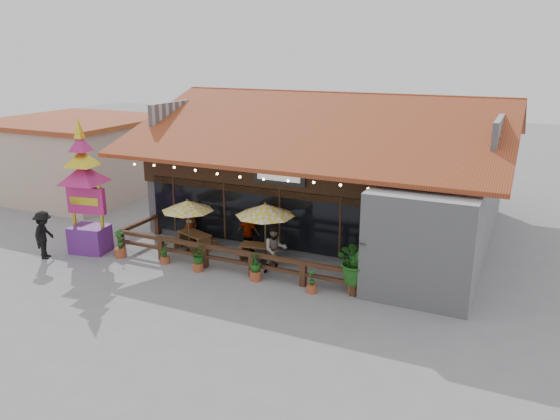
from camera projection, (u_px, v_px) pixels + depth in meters
The scene contains 19 objects.
ground at pixel (271, 274), 20.02m from camera, with size 100.00×100.00×0.00m, color gray.
restaurant_building at pixel (338, 179), 25.03m from camera, with size 15.50×14.73×6.09m.
patio_railing at pixel (214, 251), 20.53m from camera, with size 10.00×2.60×0.92m.
neighbor_building at pixel (78, 156), 30.71m from camera, with size 8.40×8.40×4.22m.
umbrella_left at pixel (188, 206), 21.61m from camera, with size 2.75×2.75×2.24m.
umbrella_right at pixel (265, 210), 20.46m from camera, with size 3.01×3.01×2.42m.
picnic_table_left at pixel (195, 238), 22.33m from camera, with size 1.82×1.70×0.71m.
picnic_table_right at pixel (258, 250), 21.10m from camera, with size 1.57×1.41×0.67m.
thai_sign_tower at pixel (84, 178), 21.34m from camera, with size 2.50×2.50×5.83m.
tropical_plant at pixel (357, 262), 18.11m from camera, with size 1.89×1.84×1.99m.
diner_a at pixel (190, 224), 22.91m from camera, with size 0.61×0.40×1.67m, color #3A2612.
diner_b at pixel (275, 249), 19.88m from camera, with size 0.88×0.68×1.80m, color #3A2612.
diner_c at pixel (248, 233), 21.87m from camera, with size 0.98×0.41×1.67m, color #3A2612.
pedestrian at pixel (44, 235), 21.26m from camera, with size 1.24×0.71×1.92m, color black.
planter_a at pixel (120, 246), 21.51m from camera, with size 0.47×0.46×1.13m.
planter_b at pixel (165, 254), 20.88m from camera, with size 0.35×0.38×0.85m.
planter_c at pixel (198, 257), 20.11m from camera, with size 0.77×0.76×0.96m.
planter_d at pixel (255, 267), 19.32m from camera, with size 0.54×0.54×1.03m.
planter_e at pixel (312, 283), 18.37m from camera, with size 0.35×0.37×0.87m.
Camera 1 is at (8.15, -16.64, 7.93)m, focal length 35.00 mm.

